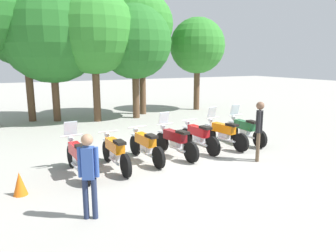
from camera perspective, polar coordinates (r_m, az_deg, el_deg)
name	(u,v)px	position (r m, az deg, el deg)	size (l,w,h in m)	color
ground_plane	(175,156)	(10.33, 1.28, -5.40)	(80.00, 80.00, 0.00)	#9E9B93
motorcycle_0	(78,156)	(8.90, -15.85, -5.19)	(0.62, 2.19, 1.37)	black
motorcycle_1	(115,151)	(9.16, -9.44, -4.52)	(0.62, 2.19, 0.99)	black
motorcycle_2	(146,145)	(9.72, -4.04, -3.43)	(0.62, 2.19, 0.99)	black
motorcycle_3	(175,141)	(10.19, 1.25, -2.62)	(0.62, 2.18, 1.37)	black
motorcycle_4	(199,136)	(10.91, 5.48, -1.79)	(0.62, 2.19, 0.99)	black
motorcycle_5	(223,133)	(11.47, 9.88, -1.16)	(0.62, 2.18, 1.37)	black
motorcycle_6	(245,129)	(12.20, 13.54, -0.55)	(0.62, 2.19, 1.37)	black
person_0	(89,170)	(6.28, -14.01, -7.65)	(0.40, 0.30, 1.70)	#232D4C
person_1	(259,126)	(9.98, 15.98, -0.01)	(0.34, 0.34, 1.83)	brown
tree_1	(24,21)	(17.44, -24.35, 16.71)	(4.37, 4.37, 7.06)	brown
tree_2	(51,31)	(16.98, -20.17, 15.68)	(5.02, 5.02, 6.94)	brown
tree_3	(94,32)	(16.34, -13.13, 16.11)	(4.09, 4.09, 6.44)	brown
tree_4	(135,42)	(16.98, -5.95, 14.69)	(3.78, 3.78, 5.85)	brown
tree_5	(142,25)	(18.29, -4.74, 17.61)	(3.46, 3.46, 6.69)	brown
tree_6	(197,46)	(19.92, 5.28, 14.06)	(3.34, 3.34, 5.56)	brown
traffic_cone	(20,184)	(8.12, -24.98, -9.33)	(0.32, 0.32, 0.55)	orange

